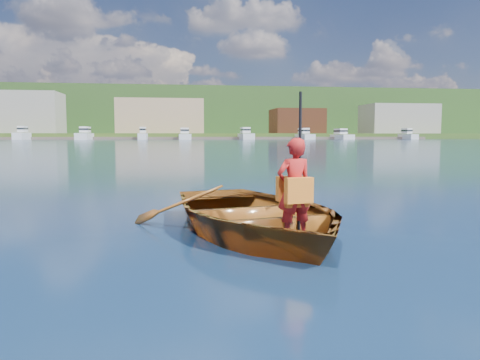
% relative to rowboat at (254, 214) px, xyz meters
% --- Properties ---
extents(ground, '(600.00, 600.00, 0.00)m').
position_rel_rowboat_xyz_m(ground, '(-0.97, -0.84, -0.27)').
color(ground, '#142242').
rests_on(ground, ground).
extents(rowboat, '(3.73, 4.61, 0.84)m').
position_rel_rowboat_xyz_m(rowboat, '(0.00, 0.00, 0.00)').
color(rowboat, brown).
rests_on(rowboat, ground).
extents(child_paddler, '(0.49, 0.40, 1.77)m').
position_rel_rowboat_xyz_m(child_paddler, '(0.34, -0.84, 0.43)').
color(child_paddler, '#B01B1A').
rests_on(child_paddler, ground).
extents(shoreline, '(400.00, 140.00, 22.00)m').
position_rel_rowboat_xyz_m(shoreline, '(-0.97, 235.77, 10.05)').
color(shoreline, '#3C5C21').
rests_on(shoreline, ground).
extents(dock, '(160.05, 7.78, 0.80)m').
position_rel_rowboat_xyz_m(dock, '(3.69, 147.16, 0.13)').
color(dock, brown).
rests_on(dock, ground).
extents(waterfront_buildings, '(202.00, 16.00, 14.00)m').
position_rel_rowboat_xyz_m(waterfront_buildings, '(-8.71, 164.16, 7.47)').
color(waterfront_buildings, maroon).
rests_on(waterfront_buildings, ground).
extents(marina_yachts, '(143.93, 13.37, 4.37)m').
position_rel_rowboat_xyz_m(marina_yachts, '(4.47, 142.49, 1.11)').
color(marina_yachts, silver).
rests_on(marina_yachts, ground).
extents(hillside_trees, '(279.75, 85.38, 24.32)m').
position_rel_rowboat_xyz_m(hillside_trees, '(9.41, 233.44, 17.12)').
color(hillside_trees, '#382314').
rests_on(hillside_trees, ground).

